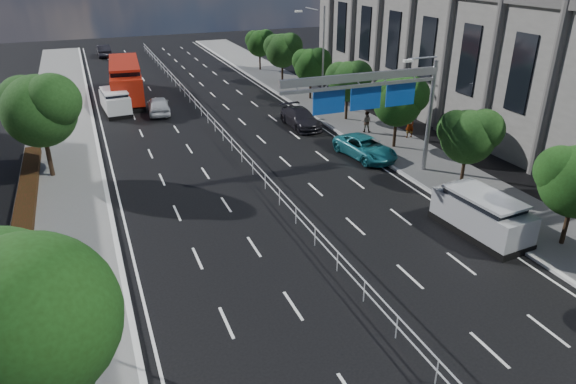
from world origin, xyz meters
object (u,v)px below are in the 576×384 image
red_bus (126,79)px  parked_car_teal (365,148)px  near_car_silver (159,105)px  pedestrian_b (366,122)px  toilet_sign (64,291)px  near_car_dark (104,51)px  overhead_gantry (378,92)px  white_minivan (115,102)px  silver_minivan (482,215)px  parked_car_dark (300,118)px  pedestrian_a (410,125)px

red_bus → parked_car_teal: bearing=-55.3°
near_car_silver → pedestrian_b: size_ratio=2.73×
toilet_sign → near_car_dark: toilet_sign is taller
red_bus → near_car_silver: 7.28m
overhead_gantry → white_minivan: size_ratio=2.05×
white_minivan → red_bus: red_bus is taller
near_car_silver → silver_minivan: size_ratio=0.85×
pedestrian_b → white_minivan: bearing=-1.5°
parked_car_teal → pedestrian_b: (2.69, 4.62, 0.26)m
overhead_gantry → near_car_silver: (-10.09, 19.99, -4.83)m
parked_car_teal → red_bus: bearing=112.6°
toilet_sign → overhead_gantry: (17.69, 10.05, 2.66)m
overhead_gantry → parked_car_dark: bearing=89.3°
near_car_silver → parked_car_dark: size_ratio=0.89×
near_car_silver → parked_car_dark: bearing=146.6°
overhead_gantry → parked_car_dark: overhead_gantry is taller
parked_car_teal → toilet_sign: bearing=-152.3°
parked_car_teal → parked_car_dark: parked_car_dark is taller
white_minivan → parked_car_dark: (13.74, -9.95, -0.29)m
toilet_sign → near_car_dark: 61.96m
near_car_dark → pedestrian_b: bearing=109.3°
toilet_sign → silver_minivan: toilet_sign is taller
white_minivan → overhead_gantry: bearing=-62.0°
parked_car_dark → pedestrian_a: pedestrian_a is taller
pedestrian_b → toilet_sign: bearing=75.5°
overhead_gantry → white_minivan: bearing=122.0°
toilet_sign → silver_minivan: size_ratio=0.81×
red_bus → parked_car_dark: red_bus is taller
near_car_silver → near_car_dark: 31.78m
white_minivan → pedestrian_b: bearing=-41.2°
white_minivan → pedestrian_b: 22.39m
overhead_gantry → silver_minivan: (1.56, -8.05, -4.55)m
white_minivan → parked_car_dark: size_ratio=0.97×
toilet_sign → overhead_gantry: overhead_gantry is taller
near_car_dark → parked_car_dark: bearing=105.9°
near_car_dark → pedestrian_a: (19.29, -45.88, 0.33)m
red_bus → silver_minivan: bearing=-64.3°
near_car_silver → pedestrian_a: 21.96m
parked_car_teal → parked_car_dark: size_ratio=1.01×
overhead_gantry → pedestrian_b: 10.35m
toilet_sign → pedestrian_b: 28.63m
toilet_sign → pedestrian_b: toilet_sign is taller
near_car_silver → white_minivan: bearing=-21.1°
silver_minivan → toilet_sign: bearing=-178.7°
red_bus → near_car_dark: size_ratio=2.51×
toilet_sign → parked_car_dark: (17.83, 21.84, -2.20)m
near_car_dark → parked_car_teal: (14.19, -48.06, -0.08)m
near_car_silver → pedestrian_a: pedestrian_a is taller
pedestrian_a → parked_car_dark: bearing=-39.8°
overhead_gantry → pedestrian_a: size_ratio=5.19×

